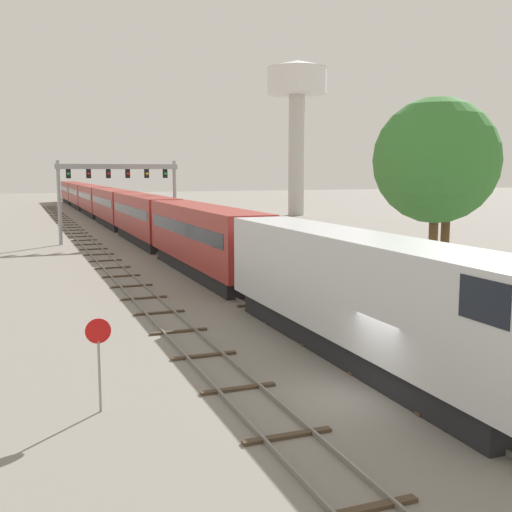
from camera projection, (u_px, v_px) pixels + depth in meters
ground_plane at (361, 397)px, 20.13m from camera, size 400.00×400.00×0.00m
track_main at (122, 230)px, 76.28m from camera, size 2.60×200.00×0.16m
track_near at (96, 252)px, 55.83m from camera, size 2.60×160.00×0.16m
passenger_train at (113, 206)px, 82.47m from camera, size 3.04×146.63×4.80m
signal_gantry at (118, 182)px, 62.68m from camera, size 12.10×0.49×8.24m
water_tower at (297, 94)px, 100.22m from camera, size 9.67×9.67×24.70m
stop_sign at (99, 351)px, 18.62m from camera, size 0.76×0.08×2.88m
trackside_tree_left at (448, 168)px, 39.25m from camera, size 6.06×6.06×10.43m
trackside_tree_mid at (436, 161)px, 37.69m from camera, size 7.58×7.58×11.62m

